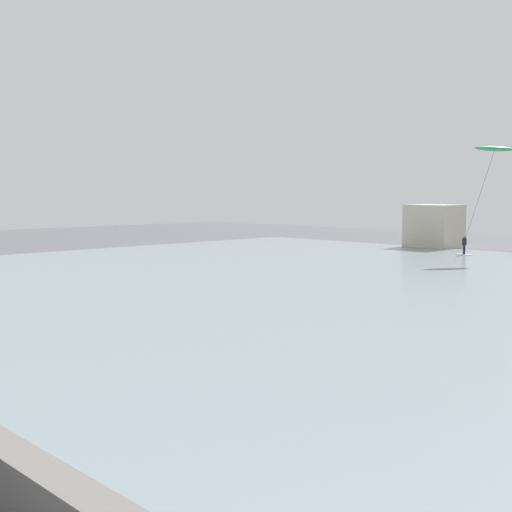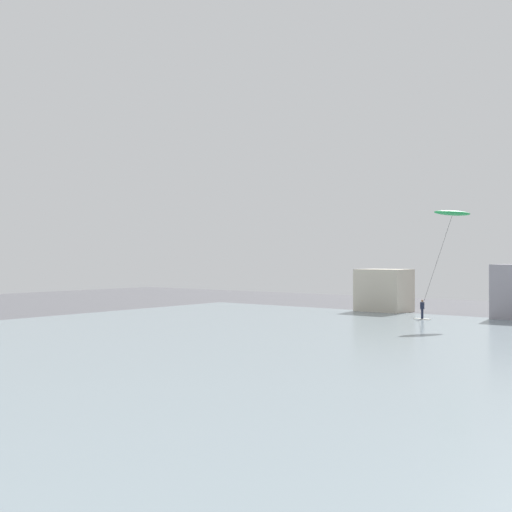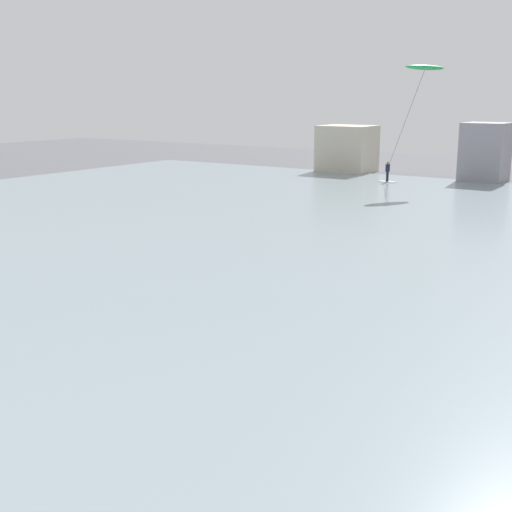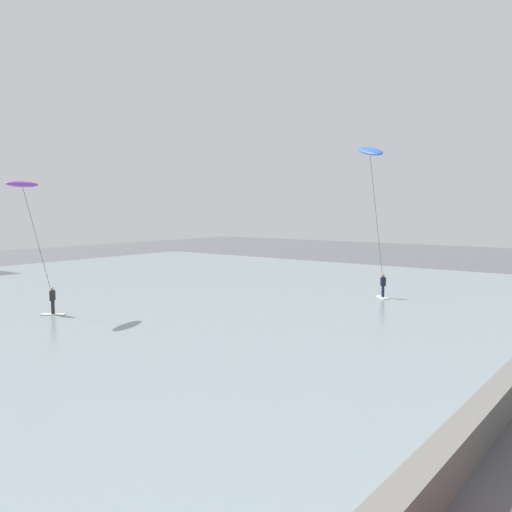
{
  "view_description": "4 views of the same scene",
  "coord_description": "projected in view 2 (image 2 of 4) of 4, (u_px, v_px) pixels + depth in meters",
  "views": [
    {
      "loc": [
        14.02,
        -0.48,
        5.47
      ],
      "look_at": [
        -1.78,
        14.83,
        3.37
      ],
      "focal_mm": 47.7,
      "sensor_mm": 36.0,
      "label": 1
    },
    {
      "loc": [
        6.87,
        2.1,
        5.18
      ],
      "look_at": [
        -1.99,
        13.3,
        5.25
      ],
      "focal_mm": 43.99,
      "sensor_mm": 36.0,
      "label": 2
    },
    {
      "loc": [
        6.84,
        0.63,
        6.91
      ],
      "look_at": [
        -2.83,
        15.15,
        2.82
      ],
      "focal_mm": 48.5,
      "sensor_mm": 36.0,
      "label": 3
    },
    {
      "loc": [
        -12.0,
        0.75,
        6.26
      ],
      "look_at": [
        0.8,
        10.58,
        4.82
      ],
      "focal_mm": 37.31,
      "sensor_mm": 36.0,
      "label": 4
    }
  ],
  "objects": [
    {
      "name": "kitesurfer_green",
      "position": [
        450.0,
        221.0,
        49.75
      ],
      "size": [
        5.21,
        3.59,
        8.97
      ],
      "color": "silver",
      "rests_on": "water_bay"
    }
  ]
}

